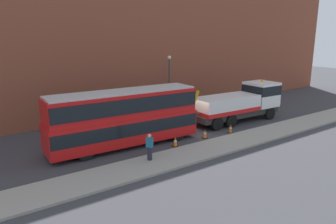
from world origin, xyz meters
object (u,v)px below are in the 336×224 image
traffic_cone_near_truck (231,129)px  traffic_cone_midway (205,134)px  pedestrian_onlooker (150,147)px  double_decker_bus (124,116)px  recovery_tow_truck (240,102)px  traffic_cone_near_bus (175,142)px  street_lamp (169,80)px

traffic_cone_near_truck → traffic_cone_midway: bearing=176.7°
pedestrian_onlooker → double_decker_bus: bearing=58.9°
recovery_tow_truck → traffic_cone_near_truck: (-3.40, -2.12, -1.42)m
traffic_cone_near_bus → street_lamp: bearing=57.3°
street_lamp → pedestrian_onlooker: bearing=-130.9°
recovery_tow_truck → traffic_cone_midway: size_ratio=14.15×
recovery_tow_truck → traffic_cone_near_bus: bearing=-164.5°
traffic_cone_near_truck → pedestrian_onlooker: bearing=-170.8°
street_lamp → traffic_cone_midway: bearing=-106.0°
traffic_cone_near_truck → street_lamp: (-0.34, 8.22, 3.13)m
pedestrian_onlooker → street_lamp: bearing=20.0°
traffic_cone_near_bus → traffic_cone_midway: bearing=3.3°
traffic_cone_near_truck → street_lamp: street_lamp is taller
traffic_cone_midway → recovery_tow_truck: bearing=18.0°
recovery_tow_truck → traffic_cone_near_truck: recovery_tow_truck is taller
traffic_cone_midway → traffic_cone_near_truck: 2.66m
traffic_cone_near_bus → street_lamp: (5.29, 8.24, 3.13)m
pedestrian_onlooker → traffic_cone_near_bus: pedestrian_onlooker is taller
double_decker_bus → traffic_cone_midway: double_decker_bus is taller
double_decker_bus → traffic_cone_near_bus: bearing=-34.4°
pedestrian_onlooker → traffic_cone_near_bus: 3.40m
traffic_cone_midway → traffic_cone_near_truck: size_ratio=1.00×
pedestrian_onlooker → traffic_cone_near_bus: (3.03, 1.38, -0.64)m
pedestrian_onlooker → traffic_cone_midway: bearing=-14.7°
double_decker_bus → traffic_cone_midway: size_ratio=15.44×
recovery_tow_truck → traffic_cone_midway: recovery_tow_truck is taller
recovery_tow_truck → double_decker_bus: 11.95m
pedestrian_onlooker → traffic_cone_near_truck: bearing=-20.0°
traffic_cone_near_bus → street_lamp: street_lamp is taller
recovery_tow_truck → traffic_cone_near_truck: size_ratio=14.15×
pedestrian_onlooker → traffic_cone_midway: (6.01, 1.55, -0.64)m
traffic_cone_near_bus → traffic_cone_near_truck: same height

